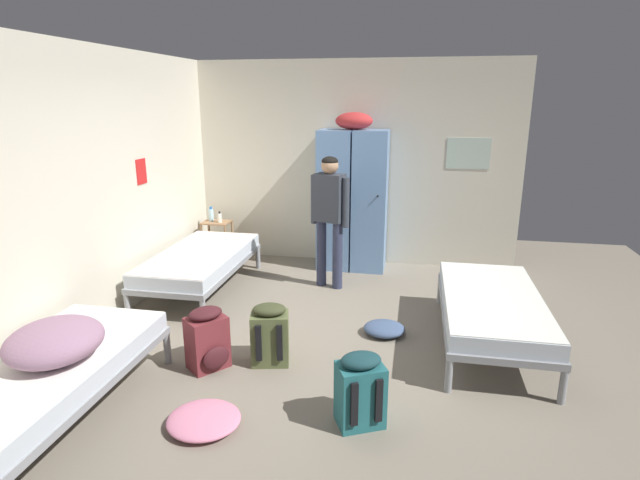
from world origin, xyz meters
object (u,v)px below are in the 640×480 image
water_bottle (211,215)px  clothes_pile_denim (384,329)px  person_traveler (330,210)px  lotion_bottle (220,218)px  backpack_olive (270,335)px  backpack_teal (360,390)px  bedding_heap (55,341)px  locker_bank (353,197)px  backpack_maroon (208,340)px  shelf_unit (217,237)px  bed_left_front (47,373)px  clothes_pile_pink (204,420)px  bed_right (492,306)px  bed_left_rear (200,260)px

water_bottle → clothes_pile_denim: (2.58, -1.94, -0.60)m
person_traveler → water_bottle: bearing=157.9°
lotion_bottle → backpack_olive: lotion_bottle is taller
backpack_teal → person_traveler: bearing=104.4°
bedding_heap → person_traveler: person_traveler is taller
locker_bank → backpack_teal: locker_bank is taller
backpack_maroon → shelf_unit: bearing=110.4°
bed_left_front → clothes_pile_pink: bed_left_front is taller
water_bottle → backpack_teal: water_bottle is taller
person_traveler → locker_bank: bearing=77.7°
water_bottle → shelf_unit: bearing=-14.0°
person_traveler → water_bottle: person_traveler is taller
shelf_unit → bed_right: size_ratio=0.30×
lotion_bottle → bed_right: bearing=-28.8°
shelf_unit → bed_left_front: shelf_unit is taller
lotion_bottle → locker_bank: bearing=3.7°
shelf_unit → lotion_bottle: 0.30m
shelf_unit → person_traveler: size_ratio=0.36×
shelf_unit → lotion_bottle: bearing=-29.7°
clothes_pile_pink → backpack_olive: bearing=77.9°
bed_left_front → bedding_heap: (0.08, 0.03, 0.24)m
bedding_heap → backpack_maroon: 1.20m
bed_left_front → clothes_pile_pink: bearing=7.5°
bed_left_rear → clothes_pile_pink: 2.71m
locker_bank → lotion_bottle: (-1.84, -0.12, -0.33)m
locker_bank → clothes_pile_pink: (-0.57, -3.69, -0.92)m
backpack_teal → backpack_maroon: size_ratio=1.00×
lotion_bottle → clothes_pile_pink: 3.83m
backpack_teal → clothes_pile_denim: backpack_teal is taller
backpack_olive → bed_left_rear: bearing=131.0°
shelf_unit → backpack_maroon: bearing=-69.6°
locker_bank → shelf_unit: 2.01m
backpack_maroon → clothes_pile_denim: size_ratio=1.36×
locker_bank → bed_left_rear: 2.15m
bed_left_front → backpack_olive: bearing=40.6°
locker_bank → water_bottle: (-1.99, -0.06, -0.31)m
water_bottle → backpack_maroon: bearing=-68.3°
locker_bank → clothes_pile_pink: locker_bank is taller
backpack_teal → clothes_pile_denim: 1.45m
locker_bank → clothes_pile_pink: size_ratio=3.94×
backpack_olive → clothes_pile_pink: (-0.21, -0.97, -0.21)m
water_bottle → bed_left_rear: bearing=-74.2°
shelf_unit → backpack_maroon: size_ratio=1.04×
bedding_heap → bed_right: bearing=29.8°
backpack_maroon → clothes_pile_denim: (1.44, 0.92, -0.20)m
bed_left_rear → water_bottle: (-0.33, 1.17, 0.28)m
bed_left_front → bedding_heap: bearing=22.5°
locker_bank → person_traveler: bearing=-102.3°
locker_bank → bed_right: (1.57, -1.99, -0.59)m
bed_right → person_traveler: 2.19m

